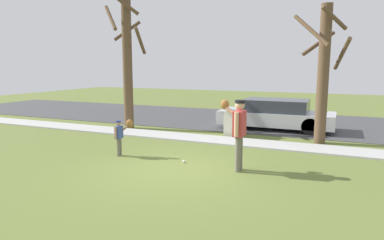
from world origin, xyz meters
TOP-DOWN VIEW (x-y plane):
  - ground_plane at (0.00, 3.50)m, footprint 48.00×48.00m
  - sidewalk_strip at (0.00, 3.60)m, footprint 36.00×1.20m
  - road_surface at (0.00, 8.60)m, footprint 36.00×6.80m
  - person_adult at (1.46, 0.55)m, footprint 0.71×0.65m
  - person_child at (-2.03, 0.59)m, footprint 0.46×0.41m
  - baseball at (-0.06, 0.64)m, footprint 0.07×0.07m
  - utility_cabinet at (0.18, 4.70)m, footprint 0.69×0.70m
  - street_tree_near at (3.16, 4.67)m, footprint 1.84×1.88m
  - street_tree_far at (-4.40, 4.51)m, footprint 1.85×1.89m
  - parked_sedan_silver at (1.33, 6.70)m, footprint 4.60×1.80m

SIDE VIEW (x-z plane):
  - ground_plane at x=0.00m, z-range 0.00..0.00m
  - road_surface at x=0.00m, z-range 0.00..0.02m
  - sidewalk_strip at x=0.00m, z-range 0.00..0.06m
  - baseball at x=-0.06m, z-range 0.00..0.07m
  - utility_cabinet at x=0.18m, z-range 0.00..0.95m
  - parked_sedan_silver at x=1.33m, z-range 0.01..1.23m
  - person_child at x=-2.03m, z-range 0.17..1.24m
  - person_adult at x=1.46m, z-range 0.22..2.00m
  - street_tree_near at x=3.16m, z-range 0.16..4.75m
  - street_tree_far at x=-4.40m, z-range 0.17..5.71m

